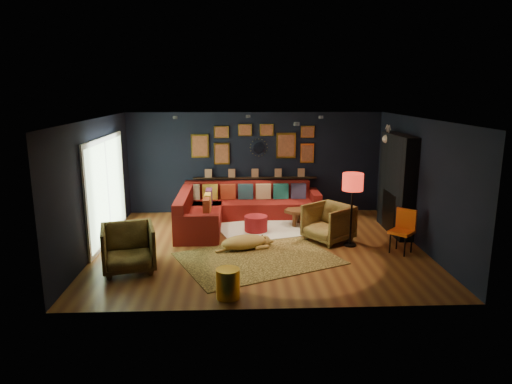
{
  "coord_description": "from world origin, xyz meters",
  "views": [
    {
      "loc": [
        -0.47,
        -8.91,
        3.16
      ],
      "look_at": [
        -0.07,
        0.3,
        1.08
      ],
      "focal_mm": 32.0,
      "sensor_mm": 36.0,
      "label": 1
    }
  ],
  "objects_px": {
    "orange_chair": "(403,227)",
    "sectional": "(231,209)",
    "armchair_left": "(128,246)",
    "floor_lamp": "(353,185)",
    "coffee_table": "(300,213)",
    "pouf": "(256,223)",
    "gold_stool": "(228,283)",
    "dog": "(244,239)",
    "armchair_right": "(328,221)"
  },
  "relations": [
    {
      "from": "dog",
      "to": "gold_stool",
      "type": "bearing_deg",
      "value": -114.81
    },
    {
      "from": "sectional",
      "to": "armchair_right",
      "type": "relative_size",
      "value": 3.9
    },
    {
      "from": "armchair_left",
      "to": "floor_lamp",
      "type": "distance_m",
      "value": 4.48
    },
    {
      "from": "sectional",
      "to": "orange_chair",
      "type": "height_order",
      "value": "orange_chair"
    },
    {
      "from": "coffee_table",
      "to": "armchair_right",
      "type": "bearing_deg",
      "value": -67.46
    },
    {
      "from": "pouf",
      "to": "gold_stool",
      "type": "xyz_separation_m",
      "value": [
        -0.57,
        -3.32,
        0.03
      ]
    },
    {
      "from": "coffee_table",
      "to": "orange_chair",
      "type": "xyz_separation_m",
      "value": [
        1.8,
        -1.84,
        0.19
      ]
    },
    {
      "from": "coffee_table",
      "to": "gold_stool",
      "type": "bearing_deg",
      "value": -113.41
    },
    {
      "from": "armchair_right",
      "to": "floor_lamp",
      "type": "bearing_deg",
      "value": 12.78
    },
    {
      "from": "pouf",
      "to": "floor_lamp",
      "type": "xyz_separation_m",
      "value": [
        1.9,
        -1.02,
        1.07
      ]
    },
    {
      "from": "sectional",
      "to": "floor_lamp",
      "type": "relative_size",
      "value": 2.24
    },
    {
      "from": "gold_stool",
      "to": "orange_chair",
      "type": "relative_size",
      "value": 0.54
    },
    {
      "from": "sectional",
      "to": "armchair_left",
      "type": "xyz_separation_m",
      "value": [
        -1.78,
        -2.99,
        0.14
      ]
    },
    {
      "from": "coffee_table",
      "to": "floor_lamp",
      "type": "relative_size",
      "value": 0.53
    },
    {
      "from": "floor_lamp",
      "to": "armchair_right",
      "type": "bearing_deg",
      "value": 139.56
    },
    {
      "from": "sectional",
      "to": "dog",
      "type": "relative_size",
      "value": 2.68
    },
    {
      "from": "sectional",
      "to": "dog",
      "type": "height_order",
      "value": "sectional"
    },
    {
      "from": "orange_chair",
      "to": "armchair_left",
      "type": "bearing_deg",
      "value": -127.59
    },
    {
      "from": "orange_chair",
      "to": "sectional",
      "type": "bearing_deg",
      "value": -169.07
    },
    {
      "from": "pouf",
      "to": "gold_stool",
      "type": "bearing_deg",
      "value": -99.81
    },
    {
      "from": "sectional",
      "to": "orange_chair",
      "type": "relative_size",
      "value": 3.94
    },
    {
      "from": "pouf",
      "to": "orange_chair",
      "type": "height_order",
      "value": "orange_chair"
    },
    {
      "from": "armchair_right",
      "to": "gold_stool",
      "type": "distance_m",
      "value": 3.37
    },
    {
      "from": "orange_chair",
      "to": "floor_lamp",
      "type": "height_order",
      "value": "floor_lamp"
    },
    {
      "from": "armchair_right",
      "to": "floor_lamp",
      "type": "relative_size",
      "value": 0.57
    },
    {
      "from": "orange_chair",
      "to": "floor_lamp",
      "type": "bearing_deg",
      "value": -158.43
    },
    {
      "from": "armchair_right",
      "to": "orange_chair",
      "type": "distance_m",
      "value": 1.53
    },
    {
      "from": "floor_lamp",
      "to": "pouf",
      "type": "bearing_deg",
      "value": 151.71
    },
    {
      "from": "gold_stool",
      "to": "floor_lamp",
      "type": "height_order",
      "value": "floor_lamp"
    },
    {
      "from": "armchair_left",
      "to": "orange_chair",
      "type": "distance_m",
      "value": 5.25
    },
    {
      "from": "armchair_left",
      "to": "armchair_right",
      "type": "bearing_deg",
      "value": 6.03
    },
    {
      "from": "armchair_right",
      "to": "armchair_left",
      "type": "bearing_deg",
      "value": -105.94
    },
    {
      "from": "armchair_left",
      "to": "gold_stool",
      "type": "relative_size",
      "value": 1.96
    },
    {
      "from": "coffee_table",
      "to": "dog",
      "type": "distance_m",
      "value": 2.09
    },
    {
      "from": "gold_stool",
      "to": "dog",
      "type": "bearing_deg",
      "value": 82.56
    },
    {
      "from": "floor_lamp",
      "to": "armchair_left",
      "type": "bearing_deg",
      "value": -165.11
    },
    {
      "from": "coffee_table",
      "to": "pouf",
      "type": "xyz_separation_m",
      "value": [
        -1.05,
        -0.42,
        -0.12
      ]
    },
    {
      "from": "pouf",
      "to": "armchair_right",
      "type": "relative_size",
      "value": 0.6
    },
    {
      "from": "armchair_right",
      "to": "orange_chair",
      "type": "bearing_deg",
      "value": 24.49
    },
    {
      "from": "pouf",
      "to": "orange_chair",
      "type": "relative_size",
      "value": 0.6
    },
    {
      "from": "armchair_left",
      "to": "sectional",
      "type": "bearing_deg",
      "value": 44.36
    },
    {
      "from": "coffee_table",
      "to": "armchair_left",
      "type": "xyz_separation_m",
      "value": [
        -3.4,
        -2.57,
        0.14
      ]
    },
    {
      "from": "gold_stool",
      "to": "floor_lamp",
      "type": "relative_size",
      "value": 0.31
    },
    {
      "from": "coffee_table",
      "to": "pouf",
      "type": "relative_size",
      "value": 1.55
    },
    {
      "from": "gold_stool",
      "to": "dog",
      "type": "distance_m",
      "value": 2.17
    },
    {
      "from": "armchair_right",
      "to": "dog",
      "type": "height_order",
      "value": "armchair_right"
    },
    {
      "from": "armchair_left",
      "to": "floor_lamp",
      "type": "bearing_deg",
      "value": 0.08
    },
    {
      "from": "coffee_table",
      "to": "pouf",
      "type": "distance_m",
      "value": 1.13
    },
    {
      "from": "gold_stool",
      "to": "orange_chair",
      "type": "height_order",
      "value": "orange_chair"
    },
    {
      "from": "armchair_right",
      "to": "dog",
      "type": "relative_size",
      "value": 0.69
    }
  ]
}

